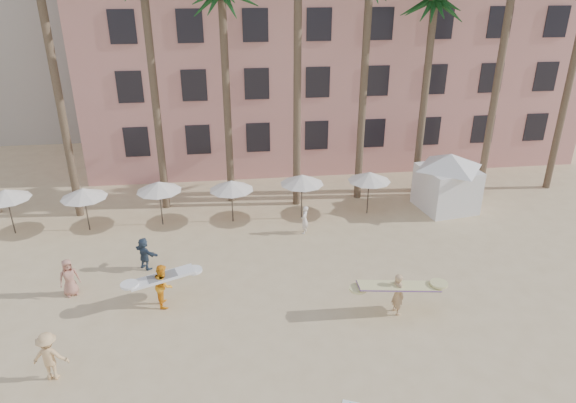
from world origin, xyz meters
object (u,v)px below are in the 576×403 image
(pink_hotel, at_px, (327,46))
(cabana, at_px, (448,177))
(carrier_yellow, at_px, (398,291))
(carrier_white, at_px, (163,284))

(pink_hotel, bearing_deg, cabana, -69.98)
(carrier_yellow, height_order, carrier_white, carrier_white)
(pink_hotel, bearing_deg, carrier_white, -117.65)
(carrier_white, bearing_deg, cabana, 26.47)
(pink_hotel, distance_m, carrier_white, 25.03)
(pink_hotel, xyz_separation_m, cabana, (4.85, -13.32, -5.93))
(pink_hotel, height_order, carrier_white, pink_hotel)
(pink_hotel, distance_m, cabana, 15.37)
(carrier_yellow, bearing_deg, cabana, 57.62)
(carrier_yellow, bearing_deg, carrier_white, 169.26)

